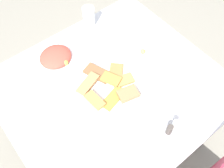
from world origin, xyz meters
TOP-DOWN VIEW (x-y plane):
  - ground_plane at (0.00, 0.00)m, footprint 6.00×6.00m
  - dining_table at (0.00, 0.00)m, footprint 1.02×0.93m
  - pide_platter at (0.01, 0.00)m, footprint 0.31×0.34m
  - salad_plate_greens at (-0.30, -0.10)m, footprint 0.20×0.20m
  - salad_plate_rice at (0.12, -0.31)m, footprint 0.23×0.23m
  - soda_can at (-0.16, -0.40)m, footprint 0.09×0.09m
  - paper_napkin at (-0.36, -0.37)m, footprint 0.15×0.15m
  - fork at (-0.36, -0.39)m, footprint 0.19×0.02m
  - spoon at (-0.36, -0.35)m, footprint 0.19×0.03m
  - condiment_caddy at (-0.06, 0.34)m, footprint 0.10×0.10m

SIDE VIEW (x-z plane):
  - ground_plane at x=0.00m, z-range 0.00..0.00m
  - dining_table at x=0.00m, z-range 0.27..0.98m
  - paper_napkin at x=-0.36m, z-range 0.70..0.70m
  - fork at x=-0.36m, z-range 0.70..0.71m
  - spoon at x=-0.36m, z-range 0.70..0.71m
  - pide_platter at x=0.01m, z-range 0.69..0.74m
  - salad_plate_greens at x=-0.30m, z-range 0.69..0.74m
  - salad_plate_rice at x=0.12m, z-range 0.69..0.75m
  - condiment_caddy at x=-0.06m, z-range 0.69..0.76m
  - soda_can at x=-0.16m, z-range 0.70..0.82m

